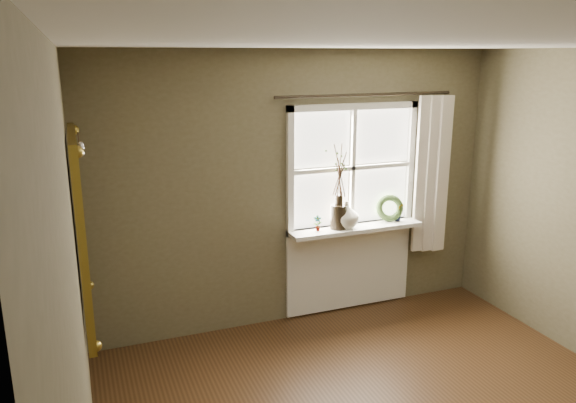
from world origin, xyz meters
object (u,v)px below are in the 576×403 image
at_px(dark_jug, 339,217).
at_px(wreath, 389,211).
at_px(cream_vase, 346,215).
at_px(gilt_mirror, 80,229).

xyz_separation_m(dark_jug, wreath, (0.59, 0.04, -0.01)).
xyz_separation_m(cream_vase, gilt_mirror, (-2.41, -0.75, 0.35)).
relative_size(dark_jug, gilt_mirror, 0.18).
bearing_deg(wreath, dark_jug, -152.71).
bearing_deg(cream_vase, dark_jug, 180.00).
relative_size(cream_vase, gilt_mirror, 0.20).
bearing_deg(dark_jug, cream_vase, 0.00).
bearing_deg(dark_jug, gilt_mirror, -162.21).
relative_size(dark_jug, wreath, 0.85).
distance_m(cream_vase, wreath, 0.51).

